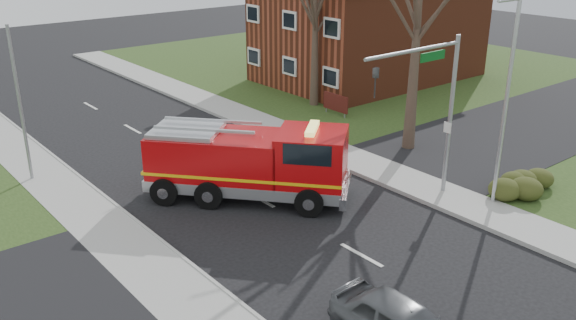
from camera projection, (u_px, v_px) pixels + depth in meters
ground at (361, 255)px, 21.35m from camera, size 120.00×120.00×0.00m
sidewalk_right at (468, 205)px, 24.96m from camera, size 2.40×80.00×0.15m
cross_street_right at (572, 111)px, 37.37m from camera, size 30.00×8.00×0.15m
brick_building at (370, 29)px, 44.19m from camera, size 15.40×10.40×7.25m
health_center_sign at (336, 103)px, 36.23m from camera, size 0.12×2.00×1.40m
hedge_corner at (529, 184)px, 25.70m from camera, size 2.80×2.00×0.90m
bare_tree_near at (419, 2)px, 28.57m from camera, size 6.00×6.00×12.00m
bare_tree_far at (316, 2)px, 36.29m from camera, size 5.25×5.25×10.50m
traffic_signal_mast at (433, 92)px, 23.78m from camera, size 5.29×0.18×6.80m
streetlight_pole at (506, 98)px, 23.53m from camera, size 1.48×0.16×8.40m
utility_pole_far at (20, 106)px, 26.20m from camera, size 0.14×0.14×7.00m
fire_engine at (250, 164)px, 25.36m from camera, size 7.47×8.03×3.31m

